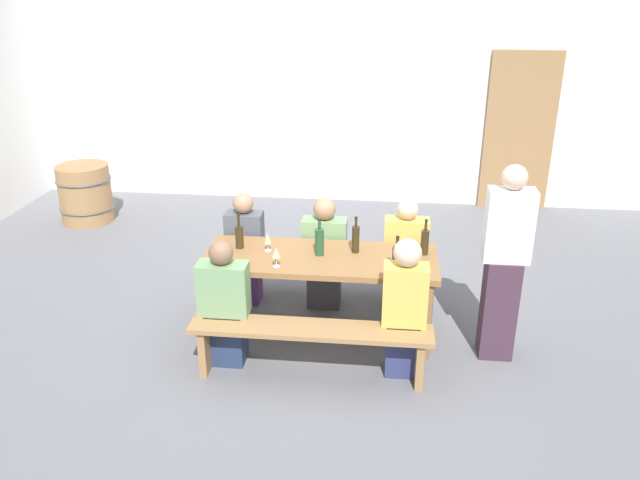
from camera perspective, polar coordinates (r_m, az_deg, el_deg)
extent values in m
plane|color=slate|center=(5.73, 0.00, -8.33)|extent=(24.00, 24.00, 0.00)
cube|color=white|center=(8.74, 2.75, 13.83)|extent=(14.00, 0.20, 3.20)
cube|color=#9E7247|center=(8.86, 17.60, 9.30)|extent=(0.90, 0.06, 2.10)
cube|color=olive|center=(5.39, 0.00, -1.72)|extent=(2.00, 0.75, 0.05)
cylinder|color=olive|center=(5.45, -10.09, -6.22)|extent=(0.07, 0.07, 0.70)
cylinder|color=olive|center=(5.27, 9.71, -7.28)|extent=(0.07, 0.07, 0.70)
cylinder|color=olive|center=(5.99, -8.47, -3.32)|extent=(0.07, 0.07, 0.70)
cylinder|color=olive|center=(5.82, 9.41, -4.18)|extent=(0.07, 0.07, 0.70)
cube|color=#9E7247|center=(4.93, -0.86, -8.09)|extent=(1.90, 0.30, 0.04)
cube|color=#9E7247|center=(5.21, -10.31, -9.57)|extent=(0.06, 0.24, 0.41)
cube|color=#9E7247|center=(5.03, 8.98, -10.74)|extent=(0.06, 0.24, 0.41)
cube|color=#9E7247|center=(6.12, 0.69, -1.62)|extent=(1.90, 0.30, 0.04)
cube|color=#9E7247|center=(6.35, -6.99, -3.11)|extent=(0.06, 0.24, 0.41)
cube|color=#9E7247|center=(6.20, 8.54, -3.84)|extent=(0.06, 0.24, 0.41)
cylinder|color=#332814|center=(5.42, 3.25, 0.05)|extent=(0.07, 0.07, 0.24)
cylinder|color=#332814|center=(5.36, 3.29, 1.60)|extent=(0.02, 0.02, 0.08)
cylinder|color=black|center=(5.34, 3.30, 2.05)|extent=(0.03, 0.03, 0.01)
cylinder|color=#332814|center=(5.10, 6.95, -1.76)|extent=(0.07, 0.07, 0.21)
cylinder|color=#332814|center=(5.04, 7.03, -0.22)|extent=(0.03, 0.03, 0.08)
cylinder|color=black|center=(5.02, 7.06, 0.28)|extent=(0.03, 0.03, 0.01)
cylinder|color=#332814|center=(5.45, 9.47, -0.20)|extent=(0.07, 0.07, 0.22)
cylinder|color=#332814|center=(5.39, 9.57, 1.29)|extent=(0.02, 0.02, 0.09)
cylinder|color=black|center=(5.37, 9.61, 1.78)|extent=(0.03, 0.03, 0.01)
cylinder|color=#234C2D|center=(5.36, -0.05, -0.18)|extent=(0.08, 0.08, 0.24)
cylinder|color=#234C2D|center=(5.30, -0.05, 1.39)|extent=(0.03, 0.03, 0.08)
cylinder|color=black|center=(5.28, -0.05, 1.85)|extent=(0.03, 0.03, 0.01)
cylinder|color=#332814|center=(5.55, -7.32, 0.28)|extent=(0.07, 0.07, 0.20)
cylinder|color=#332814|center=(5.49, -7.39, 1.73)|extent=(0.03, 0.03, 0.10)
cylinder|color=black|center=(5.47, -7.42, 2.26)|extent=(0.03, 0.03, 0.01)
cylinder|color=silver|center=(5.26, 7.05, -2.22)|extent=(0.06, 0.06, 0.01)
cylinder|color=silver|center=(5.24, 7.08, -1.80)|extent=(0.01, 0.01, 0.08)
cone|color=maroon|center=(5.21, 7.12, -0.99)|extent=(0.08, 0.08, 0.08)
cylinder|color=silver|center=(5.36, 7.31, -1.70)|extent=(0.06, 0.06, 0.01)
cylinder|color=silver|center=(5.34, 7.33, -1.27)|extent=(0.01, 0.01, 0.08)
cone|color=#D18C93|center=(5.31, 7.38, -0.38)|extent=(0.07, 0.07, 0.10)
cylinder|color=silver|center=(5.50, -4.73, -0.95)|extent=(0.06, 0.06, 0.01)
cylinder|color=silver|center=(5.48, -4.74, -0.60)|extent=(0.01, 0.01, 0.07)
cone|color=beige|center=(5.45, -4.76, 0.16)|extent=(0.06, 0.06, 0.09)
cylinder|color=silver|center=(5.19, -3.96, -2.40)|extent=(0.06, 0.06, 0.01)
cylinder|color=silver|center=(5.18, -3.97, -1.97)|extent=(0.01, 0.01, 0.08)
cone|color=beige|center=(5.14, -4.00, -1.13)|extent=(0.07, 0.07, 0.09)
cube|color=navy|center=(5.28, -8.46, -8.65)|extent=(0.30, 0.24, 0.45)
cube|color=#729966|center=(5.07, -8.74, -4.38)|extent=(0.40, 0.20, 0.43)
sphere|color=#846047|center=(4.94, -8.96, -1.12)|extent=(0.20, 0.20, 0.20)
cube|color=navy|center=(5.14, 7.44, -9.58)|extent=(0.26, 0.24, 0.45)
cube|color=gold|center=(4.90, 7.72, -4.93)|extent=(0.34, 0.20, 0.49)
sphere|color=beige|center=(4.75, 7.94, -1.15)|extent=(0.22, 0.22, 0.22)
cube|color=#4B2B5C|center=(6.19, -6.64, -3.58)|extent=(0.26, 0.24, 0.45)
cube|color=#4C515B|center=(6.00, -6.84, 0.35)|extent=(0.35, 0.20, 0.47)
sphere|color=#A87A5B|center=(5.88, -6.98, 3.34)|extent=(0.19, 0.19, 0.19)
cube|color=#3C373A|center=(6.08, 0.39, -3.95)|extent=(0.31, 0.24, 0.45)
cube|color=#729966|center=(5.89, 0.40, -0.10)|extent=(0.42, 0.20, 0.44)
sphere|color=#A87A5B|center=(5.77, 0.41, 2.85)|extent=(0.21, 0.21, 0.21)
cube|color=#4F3B62|center=(6.05, 7.57, -4.27)|extent=(0.31, 0.24, 0.45)
cube|color=gold|center=(5.86, 7.80, -0.26)|extent=(0.41, 0.20, 0.47)
sphere|color=beige|center=(5.74, 7.97, 2.77)|extent=(0.19, 0.19, 0.19)
cube|color=#422A3A|center=(5.41, 15.87, -5.94)|extent=(0.27, 0.24, 0.87)
cube|color=silver|center=(5.11, 16.74, 1.27)|extent=(0.36, 0.20, 0.59)
sphere|color=beige|center=(4.99, 17.24, 5.46)|extent=(0.20, 0.20, 0.20)
cylinder|color=#9E7247|center=(8.68, -20.49, 3.99)|extent=(0.65, 0.65, 0.74)
torus|color=#4C4C51|center=(8.63, -20.66, 5.16)|extent=(0.69, 0.69, 0.02)
torus|color=#4C4C51|center=(8.74, -20.32, 2.84)|extent=(0.69, 0.69, 0.02)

